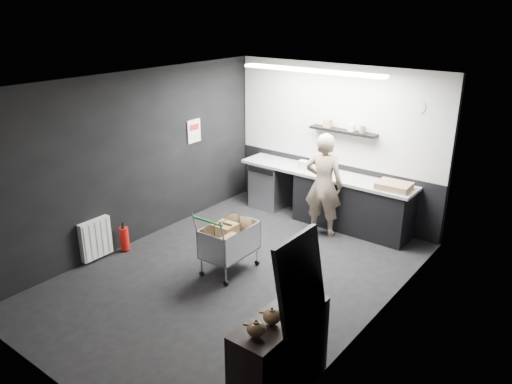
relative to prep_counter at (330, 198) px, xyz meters
The scene contains 22 objects.
floor 2.47m from the prep_counter, 93.20° to the right, with size 5.50×5.50×0.00m, color black.
ceiling 3.30m from the prep_counter, 93.20° to the right, with size 5.50×5.50×0.00m, color silver.
wall_back 0.96m from the prep_counter, 112.30° to the left, with size 5.50×5.50×0.00m, color black.
wall_front 5.25m from the prep_counter, 91.50° to the right, with size 5.50×5.50×0.00m, color black.
wall_left 3.35m from the prep_counter, 131.43° to the right, with size 5.50×5.50×0.00m, color black.
wall_right 3.18m from the prep_counter, 52.38° to the right, with size 5.50×5.50×0.00m, color black.
kitchen_wall_panel 1.43m from the prep_counter, 113.58° to the left, with size 3.95×0.02×1.70m, color silver.
dado_panel 0.34m from the prep_counter, 113.58° to the left, with size 3.95×0.02×1.00m, color black.
floating_shelf 1.18m from the prep_counter, 72.13° to the left, with size 1.20×0.22×0.04m, color black.
wall_clock 2.13m from the prep_counter, 13.36° to the left, with size 0.20×0.20×0.03m, color silver.
poster 2.63m from the prep_counter, 152.11° to the right, with size 0.02×0.30×0.40m, color white.
poster_red_band 2.66m from the prep_counter, 152.05° to the right, with size 0.01×0.22×0.10m, color red.
radiator 3.92m from the prep_counter, 122.01° to the right, with size 0.10×0.50×0.60m, color silver.
ceiling_strip 2.29m from the prep_counter, 103.37° to the right, with size 2.40×0.20×0.04m, color white.
prep_counter is the anchor object (origin of this frame).
person 0.61m from the prep_counter, 76.27° to the right, with size 0.63×0.41×1.72m, color beige.
shopping_cart 2.37m from the prep_counter, 97.08° to the right, with size 0.54×0.88×0.96m.
sideboard 4.16m from the prep_counter, 66.77° to the right, with size 0.49×1.14×1.71m.
fire_extinguisher 3.50m from the prep_counter, 124.63° to the right, with size 0.14×0.14×0.46m.
cardboard_box 1.24m from the prep_counter, ahead, with size 0.51×0.39×0.10m, color #9C7D53.
pink_tub 0.55m from the prep_counter, behind, with size 0.20×0.20×0.20m, color silver.
white_container 0.74m from the prep_counter, behind, with size 0.17×0.13×0.15m, color silver.
Camera 1 is at (4.01, -4.74, 3.62)m, focal length 35.00 mm.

